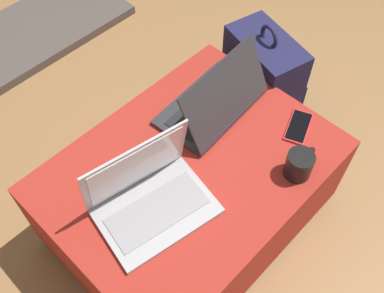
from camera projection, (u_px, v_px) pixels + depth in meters
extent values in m
plane|color=#9E7042|center=(191.00, 220.00, 1.77)|extent=(14.00, 14.00, 0.00)
cube|color=maroon|center=(191.00, 217.00, 1.75)|extent=(0.89, 0.66, 0.05)
cube|color=#B22D23|center=(191.00, 192.00, 1.58)|extent=(0.92, 0.69, 0.35)
cube|color=#B7B7BC|center=(156.00, 211.00, 1.34)|extent=(0.37, 0.29, 0.02)
cube|color=#9E9EA3|center=(157.00, 211.00, 1.33)|extent=(0.32, 0.18, 0.00)
cube|color=#B7B7BC|center=(136.00, 166.00, 1.28)|extent=(0.34, 0.11, 0.23)
cube|color=white|center=(136.00, 168.00, 1.28)|extent=(0.30, 0.10, 0.21)
cube|color=#333338|center=(210.00, 106.00, 1.58)|extent=(0.40, 0.25, 0.02)
cube|color=#232328|center=(209.00, 103.00, 1.57)|extent=(0.34, 0.15, 0.00)
cube|color=#333338|center=(226.00, 94.00, 1.47)|extent=(0.39, 0.13, 0.20)
cube|color=green|center=(225.00, 93.00, 1.47)|extent=(0.34, 0.11, 0.18)
cube|color=red|center=(298.00, 127.00, 1.53)|extent=(0.16, 0.12, 0.01)
cube|color=black|center=(299.00, 126.00, 1.52)|extent=(0.15, 0.11, 0.00)
cube|color=#23234C|center=(261.00, 84.00, 1.88)|extent=(0.26, 0.36, 0.46)
cube|color=#1E1E41|center=(278.00, 88.00, 1.99)|extent=(0.13, 0.27, 0.21)
torus|color=#23234C|center=(269.00, 36.00, 1.68)|extent=(0.04, 0.10, 0.09)
cylinder|color=black|center=(299.00, 165.00, 1.39)|extent=(0.09, 0.09, 0.09)
torus|color=black|center=(308.00, 156.00, 1.41)|extent=(0.07, 0.02, 0.07)
cube|color=#564C47|center=(1.00, 50.00, 2.30)|extent=(1.40, 0.50, 0.04)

